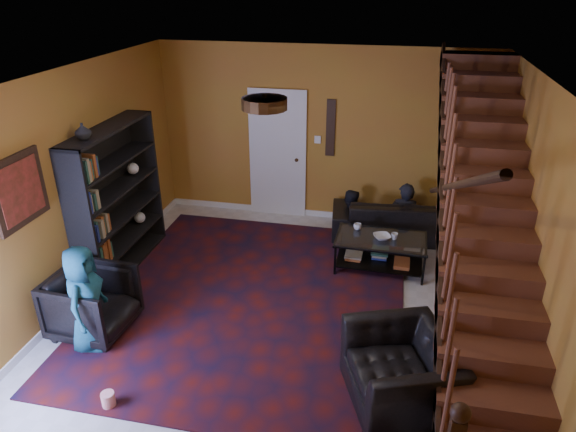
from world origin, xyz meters
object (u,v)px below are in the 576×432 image
Objects in this scene: bookshelf at (118,203)px; sofa at (402,218)px; armchair_right at (401,371)px; coffee_table at (380,251)px; armchair_left at (93,303)px.

bookshelf is 0.94× the size of sofa.
armchair_right is at bearing -25.03° from bookshelf.
armchair_right reaches higher than coffee_table.
armchair_left reaches higher than sofa.
armchair_left is at bearing 36.64° from sofa.
armchair_left reaches higher than coffee_table.
coffee_table is at bearing 165.97° from armchair_right.
armchair_right reaches higher than sofa.
armchair_right is 0.84× the size of coffee_table.
bookshelf is 4.18m from sofa.
armchair_right is (3.43, -0.36, -0.04)m from armchair_left.
bookshelf is at bearing 18.59° from sofa.
armchair_right is 2.45m from coffee_table.
sofa is 4.61m from armchair_left.
sofa is 3.47m from armchair_right.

